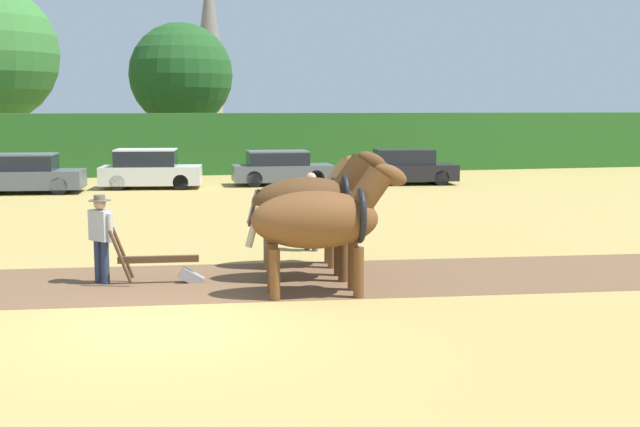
# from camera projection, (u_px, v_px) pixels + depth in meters

# --- Properties ---
(ground_plane) EXTENTS (240.00, 240.00, 0.00)m
(ground_plane) POSITION_uv_depth(u_px,v_px,m) (166.00, 326.00, 11.80)
(ground_plane) COLOR #A88E4C
(plowed_furrow_strip) EXTENTS (26.52, 6.24, 0.01)m
(plowed_furrow_strip) POSITION_uv_depth(u_px,v_px,m) (90.00, 285.00, 14.49)
(plowed_furrow_strip) COLOR brown
(plowed_furrow_strip) RESTS_ON ground
(hedgerow) EXTENTS (77.17, 1.28, 2.92)m
(hedgerow) POSITION_uv_depth(u_px,v_px,m) (136.00, 145.00, 37.51)
(hedgerow) COLOR #286023
(hedgerow) RESTS_ON ground
(tree_right) EXTENTS (5.53, 5.53, 7.69)m
(tree_right) POSITION_uv_depth(u_px,v_px,m) (181.00, 75.00, 42.86)
(tree_right) COLOR brown
(tree_right) RESTS_ON ground
(church_spire) EXTENTS (2.49, 2.49, 16.16)m
(church_spire) POSITION_uv_depth(u_px,v_px,m) (210.00, 49.00, 73.14)
(church_spire) COLOR gray
(church_spire) RESTS_ON ground
(draft_horse_lead_left) EXTENTS (2.83, 1.27, 2.33)m
(draft_horse_lead_left) POSITION_uv_depth(u_px,v_px,m) (321.00, 219.00, 13.59)
(draft_horse_lead_left) COLOR brown
(draft_horse_lead_left) RESTS_ON ground
(draft_horse_lead_right) EXTENTS (2.66, 1.19, 2.47)m
(draft_horse_lead_right) POSITION_uv_depth(u_px,v_px,m) (312.00, 202.00, 14.81)
(draft_horse_lead_right) COLOR #513319
(draft_horse_lead_right) RESTS_ON ground
(draft_horse_trail_left) EXTENTS (2.60, 1.15, 2.32)m
(draft_horse_trail_left) POSITION_uv_depth(u_px,v_px,m) (305.00, 201.00, 16.07)
(draft_horse_trail_left) COLOR brown
(draft_horse_trail_left) RESTS_ON ground
(plow) EXTENTS (1.70, 0.51, 1.13)m
(plow) POSITION_uv_depth(u_px,v_px,m) (166.00, 266.00, 14.62)
(plow) COLOR #4C331E
(plow) RESTS_ON ground
(farmer_at_plow) EXTENTS (0.44, 0.52, 1.63)m
(farmer_at_plow) POSITION_uv_depth(u_px,v_px,m) (101.00, 232.00, 14.54)
(farmer_at_plow) COLOR #28334C
(farmer_at_plow) RESTS_ON ground
(farmer_beside_team) EXTENTS (0.45, 0.60, 1.76)m
(farmer_beside_team) POSITION_uv_depth(u_px,v_px,m) (311.00, 205.00, 17.89)
(farmer_beside_team) COLOR #4C4C4C
(farmer_beside_team) RESTS_ON ground
(parked_car_left) EXTENTS (4.19, 2.26, 1.48)m
(parked_car_left) POSITION_uv_depth(u_px,v_px,m) (26.00, 174.00, 29.95)
(parked_car_left) COLOR #565B66
(parked_car_left) RESTS_ON ground
(parked_car_center_left) EXTENTS (4.12, 2.34, 1.56)m
(parked_car_center_left) POSITION_uv_depth(u_px,v_px,m) (150.00, 170.00, 31.74)
(parked_car_center_left) COLOR silver
(parked_car_center_left) RESTS_ON ground
(parked_car_center) EXTENTS (4.18, 1.97, 1.42)m
(parked_car_center) POSITION_uv_depth(u_px,v_px,m) (281.00, 168.00, 33.14)
(parked_car_center) COLOR #565B66
(parked_car_center) RESTS_ON ground
(parked_car_center_right) EXTENTS (4.12, 2.28, 1.45)m
(parked_car_center_right) POSITION_uv_depth(u_px,v_px,m) (407.00, 167.00, 33.50)
(parked_car_center_right) COLOR black
(parked_car_center_right) RESTS_ON ground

